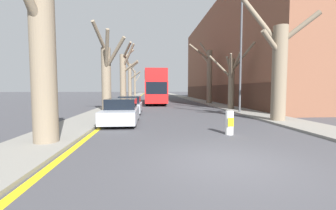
{
  "coord_description": "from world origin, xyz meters",
  "views": [
    {
      "loc": [
        -2.09,
        -5.73,
        1.98
      ],
      "look_at": [
        -0.05,
        19.08,
        0.2
      ],
      "focal_mm": 24.0,
      "sensor_mm": 36.0,
      "label": 1
    }
  ],
  "objects_px": {
    "street_tree_left_0": "(41,56)",
    "double_decker_bus": "(155,85)",
    "parked_car_1": "(130,105)",
    "street_tree_left_3": "(130,79)",
    "street_tree_right_2": "(209,74)",
    "street_tree_right_0": "(279,68)",
    "traffic_bollard": "(229,123)",
    "street_tree_left_1": "(106,75)",
    "street_tree_left_2": "(124,75)",
    "parked_car_0": "(121,112)",
    "street_tree_left_4": "(135,82)",
    "street_tree_right_1": "(231,79)",
    "lamp_post": "(240,48)"
  },
  "relations": [
    {
      "from": "street_tree_left_0",
      "to": "double_decker_bus",
      "type": "distance_m",
      "value": 22.81
    },
    {
      "from": "double_decker_bus",
      "to": "parked_car_1",
      "type": "height_order",
      "value": "double_decker_bus"
    },
    {
      "from": "street_tree_left_3",
      "to": "street_tree_right_2",
      "type": "height_order",
      "value": "street_tree_right_2"
    },
    {
      "from": "street_tree_right_0",
      "to": "parked_car_1",
      "type": "distance_m",
      "value": 11.18
    },
    {
      "from": "traffic_bollard",
      "to": "parked_car_1",
      "type": "bearing_deg",
      "value": 119.04
    },
    {
      "from": "street_tree_left_1",
      "to": "street_tree_left_3",
      "type": "relative_size",
      "value": 0.9
    },
    {
      "from": "street_tree_left_1",
      "to": "street_tree_left_2",
      "type": "distance_m",
      "value": 10.85
    },
    {
      "from": "street_tree_left_0",
      "to": "double_decker_bus",
      "type": "height_order",
      "value": "street_tree_left_0"
    },
    {
      "from": "street_tree_left_3",
      "to": "parked_car_0",
      "type": "height_order",
      "value": "street_tree_left_3"
    },
    {
      "from": "street_tree_left_4",
      "to": "street_tree_right_1",
      "type": "relative_size",
      "value": 1.25
    },
    {
      "from": "street_tree_left_4",
      "to": "parked_car_0",
      "type": "distance_m",
      "value": 40.97
    },
    {
      "from": "parked_car_1",
      "to": "street_tree_right_1",
      "type": "bearing_deg",
      "value": 12.03
    },
    {
      "from": "double_decker_bus",
      "to": "street_tree_left_3",
      "type": "bearing_deg",
      "value": 109.79
    },
    {
      "from": "street_tree_left_0",
      "to": "street_tree_left_2",
      "type": "bearing_deg",
      "value": 89.16
    },
    {
      "from": "street_tree_left_0",
      "to": "traffic_bollard",
      "type": "bearing_deg",
      "value": 9.93
    },
    {
      "from": "street_tree_right_0",
      "to": "street_tree_left_2",
      "type": "bearing_deg",
      "value": 121.92
    },
    {
      "from": "street_tree_left_4",
      "to": "street_tree_right_1",
      "type": "xyz_separation_m",
      "value": [
        11.12,
        -33.28,
        -0.68
      ]
    },
    {
      "from": "street_tree_left_0",
      "to": "traffic_bollard",
      "type": "relative_size",
      "value": 6.18
    },
    {
      "from": "street_tree_left_4",
      "to": "street_tree_right_1",
      "type": "bearing_deg",
      "value": -71.52
    },
    {
      "from": "street_tree_left_4",
      "to": "parked_car_1",
      "type": "xyz_separation_m",
      "value": [
        1.85,
        -35.26,
        -2.89
      ]
    },
    {
      "from": "street_tree_left_1",
      "to": "parked_car_0",
      "type": "relative_size",
      "value": 1.69
    },
    {
      "from": "street_tree_left_3",
      "to": "street_tree_left_4",
      "type": "bearing_deg",
      "value": 89.03
    },
    {
      "from": "street_tree_left_3",
      "to": "lamp_post",
      "type": "relative_size",
      "value": 0.84
    },
    {
      "from": "street_tree_left_2",
      "to": "street_tree_right_0",
      "type": "height_order",
      "value": "street_tree_left_2"
    },
    {
      "from": "street_tree_left_3",
      "to": "double_decker_bus",
      "type": "distance_m",
      "value": 13.17
    },
    {
      "from": "street_tree_left_3",
      "to": "parked_car_0",
      "type": "relative_size",
      "value": 1.88
    },
    {
      "from": "street_tree_left_3",
      "to": "double_decker_bus",
      "type": "xyz_separation_m",
      "value": [
        4.44,
        -12.33,
        -1.35
      ]
    },
    {
      "from": "street_tree_right_0",
      "to": "traffic_bollard",
      "type": "relative_size",
      "value": 7.33
    },
    {
      "from": "parked_car_1",
      "to": "lamp_post",
      "type": "xyz_separation_m",
      "value": [
        8.81,
        -1.0,
        4.56
      ]
    },
    {
      "from": "street_tree_left_0",
      "to": "street_tree_left_2",
      "type": "distance_m",
      "value": 22.23
    },
    {
      "from": "street_tree_left_3",
      "to": "street_tree_right_0",
      "type": "relative_size",
      "value": 1.05
    },
    {
      "from": "street_tree_left_3",
      "to": "parked_car_0",
      "type": "bearing_deg",
      "value": -86.1
    },
    {
      "from": "street_tree_left_2",
      "to": "street_tree_right_0",
      "type": "distance_m",
      "value": 20.77
    },
    {
      "from": "street_tree_left_3",
      "to": "traffic_bollard",
      "type": "height_order",
      "value": "street_tree_left_3"
    },
    {
      "from": "street_tree_right_2",
      "to": "double_decker_bus",
      "type": "xyz_separation_m",
      "value": [
        -6.98,
        1.37,
        -1.44
      ]
    },
    {
      "from": "street_tree_right_2",
      "to": "double_decker_bus",
      "type": "height_order",
      "value": "street_tree_right_2"
    },
    {
      "from": "street_tree_left_2",
      "to": "parked_car_1",
      "type": "xyz_separation_m",
      "value": [
        1.76,
        -11.82,
        -3.15
      ]
    },
    {
      "from": "street_tree_left_2",
      "to": "traffic_bollard",
      "type": "bearing_deg",
      "value": -71.93
    },
    {
      "from": "street_tree_left_4",
      "to": "street_tree_right_0",
      "type": "distance_m",
      "value": 42.52
    },
    {
      "from": "street_tree_right_1",
      "to": "traffic_bollard",
      "type": "relative_size",
      "value": 5.84
    },
    {
      "from": "street_tree_left_0",
      "to": "street_tree_right_0",
      "type": "relative_size",
      "value": 0.84
    },
    {
      "from": "street_tree_left_2",
      "to": "traffic_bollard",
      "type": "xyz_separation_m",
      "value": [
        6.84,
        -20.96,
        -3.29
      ]
    },
    {
      "from": "street_tree_right_0",
      "to": "street_tree_left_1",
      "type": "bearing_deg",
      "value": 148.85
    },
    {
      "from": "street_tree_right_0",
      "to": "lamp_post",
      "type": "relative_size",
      "value": 0.8
    },
    {
      "from": "street_tree_left_4",
      "to": "street_tree_right_0",
      "type": "xyz_separation_m",
      "value": [
        11.06,
        -41.06,
        -0.33
      ]
    },
    {
      "from": "double_decker_bus",
      "to": "street_tree_left_0",
      "type": "bearing_deg",
      "value": -101.35
    },
    {
      "from": "street_tree_left_1",
      "to": "street_tree_left_4",
      "type": "relative_size",
      "value": 0.95
    },
    {
      "from": "street_tree_left_3",
      "to": "street_tree_right_1",
      "type": "xyz_separation_m",
      "value": [
        11.31,
        -22.31,
        -0.93
      ]
    },
    {
      "from": "street_tree_left_0",
      "to": "street_tree_left_1",
      "type": "xyz_separation_m",
      "value": [
        0.07,
        11.38,
        0.09
      ]
    },
    {
      "from": "street_tree_left_0",
      "to": "street_tree_left_4",
      "type": "distance_m",
      "value": 45.66
    }
  ]
}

